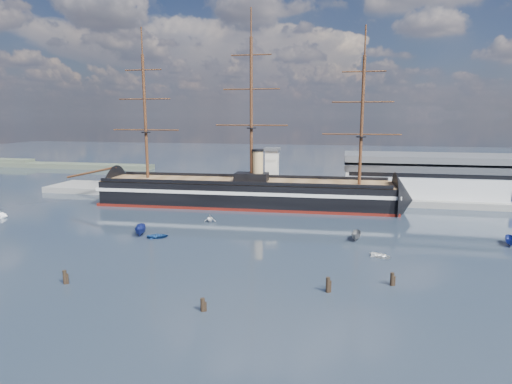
# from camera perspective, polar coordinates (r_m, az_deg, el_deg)

# --- Properties ---
(ground) EXTENTS (600.00, 600.00, 0.00)m
(ground) POSITION_cam_1_polar(r_m,az_deg,el_deg) (112.49, -2.20, -3.97)
(ground) COLOR #1B293B
(ground) RESTS_ON ground
(quay) EXTENTS (180.00, 18.00, 2.00)m
(quay) POSITION_cam_1_polar(r_m,az_deg,el_deg) (145.43, 5.03, -0.75)
(quay) COLOR slate
(quay) RESTS_ON ground
(warehouse) EXTENTS (63.00, 21.00, 11.60)m
(warehouse) POSITION_cam_1_polar(r_m,az_deg,el_deg) (150.59, 23.73, 1.88)
(warehouse) COLOR #B7BABC
(warehouse) RESTS_ON ground
(quay_tower) EXTENTS (5.00, 5.00, 15.00)m
(quay_tower) POSITION_cam_1_polar(r_m,az_deg,el_deg) (141.92, 2.14, 3.00)
(quay_tower) COLOR silver
(quay_tower) RESTS_ON ground
(shoreline) EXTENTS (120.00, 10.00, 4.00)m
(shoreline) POSITION_cam_1_polar(r_m,az_deg,el_deg) (261.52, -27.74, 3.30)
(shoreline) COLOR #3F4C38
(shoreline) RESTS_ON ground
(warship) EXTENTS (113.17, 19.62, 53.94)m
(warship) POSITION_cam_1_polar(r_m,az_deg,el_deg) (131.77, -2.20, -0.08)
(warship) COLOR black
(warship) RESTS_ON ground
(motorboat_a) EXTENTS (7.62, 4.90, 2.86)m
(motorboat_a) POSITION_cam_1_polar(r_m,az_deg,el_deg) (103.59, -15.11, -5.58)
(motorboat_a) COLOR navy
(motorboat_a) RESTS_ON ground
(motorboat_b) EXTENTS (2.18, 3.22, 1.39)m
(motorboat_b) POSITION_cam_1_polar(r_m,az_deg,el_deg) (100.35, -12.95, -5.99)
(motorboat_b) COLOR navy
(motorboat_b) RESTS_ON ground
(motorboat_c) EXTENTS (6.36, 3.03, 2.45)m
(motorboat_c) POSITION_cam_1_polar(r_m,az_deg,el_deg) (98.75, 13.21, -6.27)
(motorboat_c) COLOR slate
(motorboat_c) RESTS_ON ground
(motorboat_d) EXTENTS (6.08, 4.07, 2.05)m
(motorboat_d) POSITION_cam_1_polar(r_m,az_deg,el_deg) (112.98, -6.17, -3.96)
(motorboat_d) COLOR white
(motorboat_d) RESTS_ON ground
(motorboat_e) EXTENTS (2.29, 2.77, 1.22)m
(motorboat_e) POSITION_cam_1_polar(r_m,az_deg,el_deg) (88.34, 16.26, -8.38)
(motorboat_e) COLOR white
(motorboat_e) RESTS_ON ground
(motorboat_f) EXTENTS (6.43, 3.47, 2.44)m
(motorboat_f) POSITION_cam_1_polar(r_m,az_deg,el_deg) (107.25, 30.76, -6.15)
(motorboat_f) COLOR navy
(motorboat_f) RESTS_ON ground
(piling_near_left) EXTENTS (0.64, 0.64, 3.05)m
(piling_near_left) POSITION_cam_1_polar(r_m,az_deg,el_deg) (79.02, -24.07, -11.12)
(piling_near_left) COLOR black
(piling_near_left) RESTS_ON ground
(piling_near_mid) EXTENTS (0.64, 0.64, 2.65)m
(piling_near_mid) POSITION_cam_1_polar(r_m,az_deg,el_deg) (63.72, -7.11, -15.48)
(piling_near_mid) COLOR black
(piling_near_mid) RESTS_ON ground
(piling_near_right) EXTENTS (0.64, 0.64, 3.18)m
(piling_near_right) POSITION_cam_1_polar(r_m,az_deg,el_deg) (70.22, 9.53, -13.03)
(piling_near_right) COLOR black
(piling_near_right) RESTS_ON ground
(piling_far_right) EXTENTS (0.64, 0.64, 2.89)m
(piling_far_right) POSITION_cam_1_polar(r_m,az_deg,el_deg) (75.19, 17.64, -11.78)
(piling_far_right) COLOR black
(piling_far_right) RESTS_ON ground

